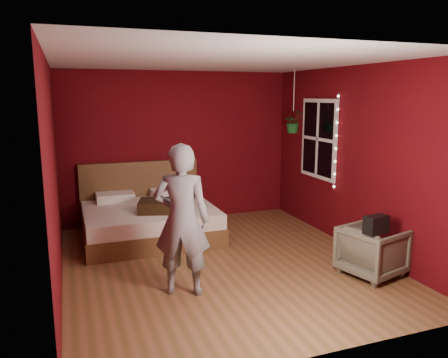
{
  "coord_description": "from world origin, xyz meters",
  "views": [
    {
      "loc": [
        -1.85,
        -5.15,
        2.19
      ],
      "look_at": [
        0.17,
        0.4,
        1.05
      ],
      "focal_mm": 35.0,
      "sensor_mm": 36.0,
      "label": 1
    }
  ],
  "objects": [
    {
      "name": "room_walls",
      "position": [
        0.0,
        0.0,
        1.68
      ],
      "size": [
        4.04,
        4.54,
        2.62
      ],
      "color": "#58090D",
      "rests_on": "ground"
    },
    {
      "name": "handbag",
      "position": [
        1.46,
        -1.19,
        0.72
      ],
      "size": [
        0.32,
        0.2,
        0.21
      ],
      "primitive_type": "cube",
      "rotation": [
        0.0,
        0.0,
        0.21
      ],
      "color": "black",
      "rests_on": "armchair"
    },
    {
      "name": "fairy_lights",
      "position": [
        1.94,
        0.37,
        1.5
      ],
      "size": [
        0.04,
        0.04,
        1.45
      ],
      "color": "silver",
      "rests_on": "room_walls"
    },
    {
      "name": "floor",
      "position": [
        0.0,
        0.0,
        0.0
      ],
      "size": [
        4.5,
        4.5,
        0.0
      ],
      "primitive_type": "plane",
      "color": "brown",
      "rests_on": "ground"
    },
    {
      "name": "window",
      "position": [
        1.97,
        0.9,
        1.5
      ],
      "size": [
        0.05,
        0.97,
        1.27
      ],
      "color": "white",
      "rests_on": "room_walls"
    },
    {
      "name": "person",
      "position": [
        -0.71,
        -0.67,
        0.85
      ],
      "size": [
        0.73,
        0.62,
        1.69
      ],
      "primitive_type": "imported",
      "rotation": [
        0.0,
        0.0,
        2.73
      ],
      "color": "slate",
      "rests_on": "ground"
    },
    {
      "name": "throw_pillow",
      "position": [
        -0.66,
        1.08,
        0.58
      ],
      "size": [
        0.59,
        0.59,
        0.17
      ],
      "primitive_type": "cube",
      "rotation": [
        0.0,
        0.0,
        -0.29
      ],
      "color": "#322010",
      "rests_on": "bed"
    },
    {
      "name": "armchair",
      "position": [
        1.6,
        -0.99,
        0.31
      ],
      "size": [
        0.83,
        0.81,
        0.62
      ],
      "primitive_type": "imported",
      "rotation": [
        0.0,
        0.0,
        1.83
      ],
      "color": "#6B6B54",
      "rests_on": "ground"
    },
    {
      "name": "hanging_plant",
      "position": [
        1.62,
        1.13,
        1.77
      ],
      "size": [
        0.36,
        0.32,
        1.01
      ],
      "color": "silver",
      "rests_on": "room_walls"
    },
    {
      "name": "bed",
      "position": [
        -0.71,
        1.45,
        0.28
      ],
      "size": [
        1.98,
        1.68,
        1.09
      ],
      "color": "brown",
      "rests_on": "ground"
    }
  ]
}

